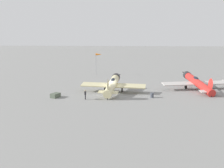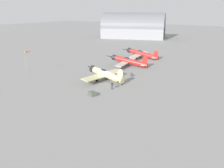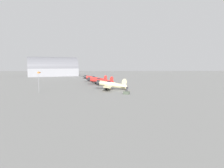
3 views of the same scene
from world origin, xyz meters
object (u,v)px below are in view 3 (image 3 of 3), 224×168
at_px(windsock_mast, 40,74).
at_px(fuel_drum, 118,86).
at_px(ground_crew_mechanic, 127,88).
at_px(airplane_far_line, 95,79).
at_px(equipment_crate, 126,93).
at_px(airplane_foreground, 110,85).
at_px(airplane_mid_apron, 100,81).

bearing_deg(windsock_mast, fuel_drum, 118.27).
height_order(ground_crew_mechanic, windsock_mast, windsock_mast).
relative_size(ground_crew_mechanic, windsock_mast, 0.27).
bearing_deg(airplane_far_line, fuel_drum, 106.02).
bearing_deg(fuel_drum, equipment_crate, 3.92).
bearing_deg(windsock_mast, ground_crew_mechanic, 92.16).
bearing_deg(airplane_far_line, airplane_foreground, 95.89).
height_order(airplane_foreground, fuel_drum, airplane_foreground).
distance_m(airplane_foreground, airplane_far_line, 29.41).
relative_size(airplane_mid_apron, ground_crew_mechanic, 8.35).
height_order(airplane_mid_apron, ground_crew_mechanic, airplane_mid_apron).
bearing_deg(fuel_drum, airplane_foreground, -21.53).
bearing_deg(ground_crew_mechanic, windsock_mast, -85.60).
bearing_deg(equipment_crate, airplane_mid_apron, -163.84).
relative_size(airplane_mid_apron, fuel_drum, 16.26).
bearing_deg(windsock_mast, equipment_crate, 79.38).
bearing_deg(windsock_mast, airplane_mid_apron, 142.79).
height_order(fuel_drum, windsock_mast, windsock_mast).
bearing_deg(airplane_mid_apron, equipment_crate, 94.36).
height_order(airplane_mid_apron, windsock_mast, windsock_mast).
bearing_deg(airplane_foreground, equipment_crate, 118.19).
bearing_deg(airplane_far_line, airplane_mid_apron, 95.19).
distance_m(ground_crew_mechanic, equipment_crate, 5.45).
relative_size(airplane_foreground, airplane_mid_apron, 0.92).
relative_size(airplane_foreground, airplane_far_line, 0.95).
height_order(airplane_far_line, fuel_drum, airplane_far_line).
height_order(airplane_far_line, ground_crew_mechanic, airplane_far_line).
bearing_deg(equipment_crate, airplane_far_line, -165.45).
bearing_deg(ground_crew_mechanic, fuel_drum, -167.86).
height_order(ground_crew_mechanic, fuel_drum, ground_crew_mechanic).
height_order(airplane_foreground, ground_crew_mechanic, airplane_foreground).
relative_size(airplane_far_line, equipment_crate, 6.94).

